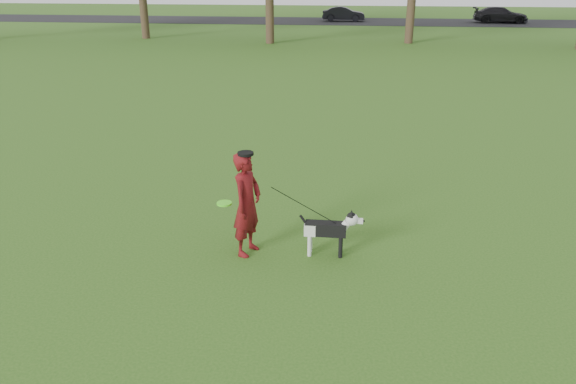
# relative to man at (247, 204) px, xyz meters

# --- Properties ---
(ground) EXTENTS (120.00, 120.00, 0.00)m
(ground) POSITION_rel_man_xyz_m (0.61, -0.03, -0.82)
(ground) COLOR #285116
(ground) RESTS_ON ground
(road) EXTENTS (120.00, 7.00, 0.02)m
(road) POSITION_rel_man_xyz_m (0.61, 39.97, -0.81)
(road) COLOR black
(road) RESTS_ON ground
(man) EXTENTS (0.56, 0.69, 1.63)m
(man) POSITION_rel_man_xyz_m (0.00, 0.00, 0.00)
(man) COLOR #510B0B
(man) RESTS_ON ground
(dog) EXTENTS (0.99, 0.20, 0.75)m
(dog) POSITION_rel_man_xyz_m (1.27, 0.06, -0.36)
(dog) COLOR black
(dog) RESTS_ON ground
(car_mid) EXTENTS (3.42, 1.26, 1.12)m
(car_mid) POSITION_rel_man_xyz_m (0.49, 39.97, -0.24)
(car_mid) COLOR black
(car_mid) RESTS_ON road
(car_right) EXTENTS (4.24, 1.93, 1.20)m
(car_right) POSITION_rel_man_xyz_m (12.78, 39.97, -0.19)
(car_right) COLOR black
(car_right) RESTS_ON road
(man_held_items) EXTENTS (1.86, 0.33, 1.14)m
(man_held_items) POSITION_rel_man_xyz_m (0.85, 0.00, 0.03)
(man_held_items) COLOR #54FF20
(man_held_items) RESTS_ON ground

